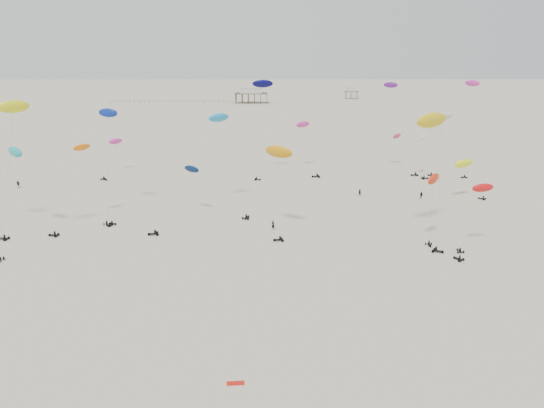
{
  "coord_description": "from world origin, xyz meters",
  "views": [
    {
      "loc": [
        -1.16,
        -0.22,
        32.49
      ],
      "look_at": [
        0.0,
        88.0,
        7.0
      ],
      "focal_mm": 35.0,
      "sensor_mm": 36.0,
      "label": 1
    }
  ],
  "objects_px": {
    "pavilion_main": "(251,96)",
    "spectator_0": "(273,229)",
    "pavilion_small": "(351,94)",
    "rig_9": "(399,117)",
    "rig_4": "(108,133)",
    "rig_0": "(433,189)"
  },
  "relations": [
    {
      "from": "pavilion_main",
      "to": "spectator_0",
      "type": "relative_size",
      "value": 10.51
    },
    {
      "from": "pavilion_small",
      "to": "rig_9",
      "type": "height_order",
      "value": "rig_9"
    },
    {
      "from": "rig_4",
      "to": "rig_9",
      "type": "distance_m",
      "value": 76.3
    },
    {
      "from": "pavilion_main",
      "to": "spectator_0",
      "type": "height_order",
      "value": "pavilion_main"
    },
    {
      "from": "rig_0",
      "to": "spectator_0",
      "type": "height_order",
      "value": "rig_0"
    },
    {
      "from": "rig_0",
      "to": "rig_4",
      "type": "height_order",
      "value": "rig_4"
    },
    {
      "from": "spectator_0",
      "to": "rig_0",
      "type": "bearing_deg",
      "value": -163.29
    },
    {
      "from": "rig_9",
      "to": "spectator_0",
      "type": "height_order",
      "value": "rig_9"
    },
    {
      "from": "pavilion_main",
      "to": "pavilion_small",
      "type": "bearing_deg",
      "value": 23.2
    },
    {
      "from": "rig_9",
      "to": "pavilion_main",
      "type": "bearing_deg",
      "value": 1.67
    },
    {
      "from": "pavilion_small",
      "to": "rig_9",
      "type": "bearing_deg",
      "value": -96.03
    },
    {
      "from": "pavilion_main",
      "to": "rig_0",
      "type": "xyz_separation_m",
      "value": [
        37.74,
        -262.28,
        5.39
      ]
    },
    {
      "from": "rig_0",
      "to": "pavilion_main",
      "type": "bearing_deg",
      "value": -79.76
    },
    {
      "from": "pavilion_small",
      "to": "rig_4",
      "type": "height_order",
      "value": "rig_4"
    },
    {
      "from": "pavilion_main",
      "to": "rig_4",
      "type": "bearing_deg",
      "value": -95.44
    },
    {
      "from": "pavilion_small",
      "to": "rig_0",
      "type": "relative_size",
      "value": 0.72
    },
    {
      "from": "rig_9",
      "to": "rig_0",
      "type": "bearing_deg",
      "value": 162.04
    },
    {
      "from": "pavilion_small",
      "to": "spectator_0",
      "type": "xyz_separation_m",
      "value": [
        -59.71,
        -284.99,
        -3.49
      ]
    },
    {
      "from": "pavilion_small",
      "to": "pavilion_main",
      "type": "bearing_deg",
      "value": -156.8
    },
    {
      "from": "rig_0",
      "to": "spectator_0",
      "type": "bearing_deg",
      "value": -12.81
    },
    {
      "from": "rig_9",
      "to": "spectator_0",
      "type": "relative_size",
      "value": 12.42
    },
    {
      "from": "pavilion_main",
      "to": "spectator_0",
      "type": "xyz_separation_m",
      "value": [
        10.29,
        -254.99,
        -4.22
      ]
    }
  ]
}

